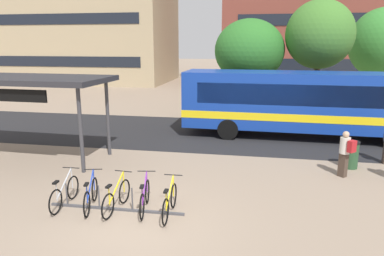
# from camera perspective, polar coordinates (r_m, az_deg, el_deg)

# --- Properties ---
(ground) EXTENTS (200.00, 200.00, 0.00)m
(ground) POSITION_cam_1_polar(r_m,az_deg,el_deg) (9.75, -8.26, -14.62)
(ground) COLOR gray
(bus_lane_asphalt) EXTENTS (80.00, 7.20, 0.01)m
(bus_lane_asphalt) POSITION_cam_1_polar(r_m,az_deg,el_deg) (18.69, 1.22, -0.74)
(bus_lane_asphalt) COLOR #232326
(bus_lane_asphalt) RESTS_ON ground
(city_bus) EXTENTS (12.09, 2.91, 3.20)m
(city_bus) POSITION_cam_1_polar(r_m,az_deg,el_deg) (18.29, 18.14, 3.94)
(city_bus) COLOR #14389E
(city_bus) RESTS_ON ground
(bike_rack) EXTENTS (3.89, 0.13, 0.70)m
(bike_rack) POSITION_cam_1_polar(r_m,az_deg,el_deg) (10.46, -12.00, -12.20)
(bike_rack) COLOR #47474C
(bike_rack) RESTS_ON ground
(parked_bicycle_silver_0) EXTENTS (0.52, 1.72, 0.99)m
(parked_bicycle_silver_0) POSITION_cam_1_polar(r_m,az_deg,el_deg) (10.98, -19.61, -9.76)
(parked_bicycle_silver_0) COLOR black
(parked_bicycle_silver_0) RESTS_ON ground
(parked_bicycle_blue_1) EXTENTS (0.60, 1.69, 0.99)m
(parked_bicycle_blue_1) POSITION_cam_1_polar(r_m,az_deg,el_deg) (10.63, -15.80, -10.27)
(parked_bicycle_blue_1) COLOR black
(parked_bicycle_blue_1) RESTS_ON ground
(parked_bicycle_yellow_2) EXTENTS (0.52, 1.72, 0.99)m
(parked_bicycle_yellow_2) POSITION_cam_1_polar(r_m,az_deg,el_deg) (10.33, -11.92, -10.76)
(parked_bicycle_yellow_2) COLOR black
(parked_bicycle_yellow_2) RESTS_ON ground
(parked_bicycle_purple_3) EXTENTS (0.52, 1.71, 0.99)m
(parked_bicycle_purple_3) POSITION_cam_1_polar(r_m,az_deg,el_deg) (10.18, -7.53, -10.93)
(parked_bicycle_purple_3) COLOR black
(parked_bicycle_purple_3) RESTS_ON ground
(parked_bicycle_yellow_4) EXTENTS (0.52, 1.72, 0.99)m
(parked_bicycle_yellow_4) POSITION_cam_1_polar(r_m,az_deg,el_deg) (9.85, -3.56, -11.71)
(parked_bicycle_yellow_4) COLOR black
(parked_bicycle_yellow_4) RESTS_ON ground
(transit_shelter) EXTENTS (7.21, 3.24, 3.29)m
(transit_shelter) POSITION_cam_1_polar(r_m,az_deg,el_deg) (15.59, -25.96, 6.64)
(transit_shelter) COLOR #38383D
(transit_shelter) RESTS_ON ground
(commuter_red_pack_0) EXTENTS (0.58, 0.59, 1.63)m
(commuter_red_pack_0) POSITION_cam_1_polar(r_m,az_deg,el_deg) (13.42, 23.21, -3.37)
(commuter_red_pack_0) COLOR #47382D
(commuter_red_pack_0) RESTS_ON ground
(trash_bin) EXTENTS (0.55, 0.55, 1.03)m
(trash_bin) POSITION_cam_1_polar(r_m,az_deg,el_deg) (14.61, 23.97, -3.86)
(trash_bin) COLOR #284C2D
(trash_bin) RESTS_ON ground
(street_tree_0) EXTENTS (4.24, 4.24, 6.02)m
(street_tree_0) POSITION_cam_1_polar(r_m,az_deg,el_deg) (22.67, 9.11, 12.03)
(street_tree_0) COLOR brown
(street_tree_0) RESTS_ON ground
(street_tree_1) EXTENTS (4.54, 4.54, 6.93)m
(street_tree_1) POSITION_cam_1_polar(r_m,az_deg,el_deg) (28.28, 28.14, 11.80)
(street_tree_1) COLOR brown
(street_tree_1) RESTS_ON ground
(street_tree_2) EXTENTS (3.90, 3.90, 7.02)m
(street_tree_2) POSITION_cam_1_polar(r_m,az_deg,el_deg) (22.67, 19.64, 13.79)
(street_tree_2) COLOR brown
(street_tree_2) RESTS_ON ground
(building_left_wing) EXTENTS (23.97, 11.94, 17.58)m
(building_left_wing) POSITION_cam_1_polar(r_m,az_deg,el_deg) (47.88, -18.73, 17.74)
(building_left_wing) COLOR tan
(building_left_wing) RESTS_ON ground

